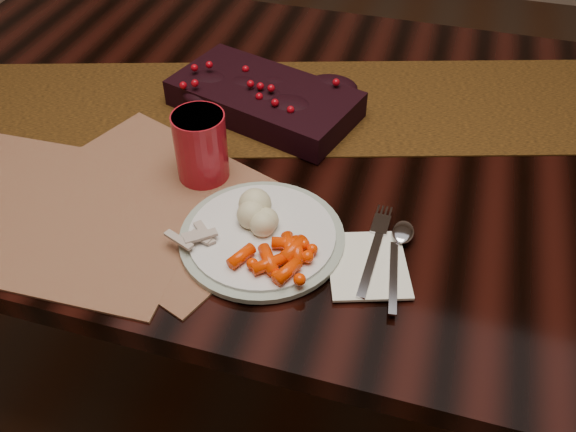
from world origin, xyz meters
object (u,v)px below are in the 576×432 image
(turkey_shreds, at_px, (193,235))
(red_cup, at_px, (201,146))
(dining_table, at_px, (314,268))
(mashed_potatoes, at_px, (258,209))
(centerpiece, at_px, (264,95))
(dinner_plate, at_px, (262,236))
(napkin, at_px, (368,265))
(placemat_main, at_px, (157,198))
(baby_carrots, at_px, (270,254))

(turkey_shreds, bearing_deg, red_cup, 106.94)
(dining_table, xyz_separation_m, mashed_potatoes, (-0.03, -0.27, 0.42))
(mashed_potatoes, bearing_deg, centerpiece, 106.17)
(dinner_plate, height_order, napkin, dinner_plate)
(dinner_plate, relative_size, napkin, 1.91)
(centerpiece, xyz_separation_m, napkin, (0.27, -0.34, -0.03))
(centerpiece, height_order, placemat_main, centerpiece)
(dining_table, xyz_separation_m, centerpiece, (-0.12, 0.04, 0.41))
(dinner_plate, bearing_deg, red_cup, 139.84)
(dining_table, bearing_deg, turkey_shreds, -108.13)
(mashed_potatoes, height_order, red_cup, red_cup)
(napkin, xyz_separation_m, red_cup, (-0.30, 0.13, 0.06))
(turkey_shreds, bearing_deg, baby_carrots, -2.39)
(placemat_main, distance_m, dinner_plate, 0.20)
(centerpiece, relative_size, placemat_main, 0.84)
(dinner_plate, relative_size, baby_carrots, 2.48)
(centerpiece, distance_m, placemat_main, 0.31)
(red_cup, bearing_deg, turkey_shreds, -73.06)
(centerpiece, distance_m, napkin, 0.43)
(dinner_plate, height_order, baby_carrots, baby_carrots)
(turkey_shreds, height_order, red_cup, red_cup)
(baby_carrots, bearing_deg, placemat_main, 158.09)
(dining_table, distance_m, dinner_plate, 0.49)
(dinner_plate, distance_m, turkey_shreds, 0.10)
(turkey_shreds, bearing_deg, dinner_plate, 23.88)
(dining_table, relative_size, dinner_plate, 7.25)
(dining_table, height_order, baby_carrots, baby_carrots)
(centerpiece, bearing_deg, mashed_potatoes, -73.83)
(napkin, bearing_deg, centerpiece, 109.69)
(placemat_main, height_order, napkin, napkin)
(turkey_shreds, bearing_deg, placemat_main, 140.29)
(placemat_main, xyz_separation_m, turkey_shreds, (0.10, -0.08, 0.03))
(placemat_main, xyz_separation_m, mashed_potatoes, (0.18, -0.02, 0.04))
(dinner_plate, xyz_separation_m, turkey_shreds, (-0.09, -0.04, 0.02))
(mashed_potatoes, distance_m, turkey_shreds, 0.10)
(centerpiece, bearing_deg, dining_table, -17.51)
(baby_carrots, xyz_separation_m, napkin, (0.14, 0.04, -0.02))
(baby_carrots, bearing_deg, mashed_potatoes, 120.09)
(dining_table, bearing_deg, placemat_main, -129.94)
(dining_table, relative_size, baby_carrots, 18.00)
(dining_table, distance_m, mashed_potatoes, 0.50)
(centerpiece, distance_m, red_cup, 0.22)
(mashed_potatoes, height_order, turkey_shreds, mashed_potatoes)
(placemat_main, xyz_separation_m, baby_carrots, (0.22, -0.09, 0.03))
(dinner_plate, distance_m, red_cup, 0.19)
(baby_carrots, distance_m, mashed_potatoes, 0.08)
(centerpiece, distance_m, dinner_plate, 0.35)
(baby_carrots, bearing_deg, dining_table, 91.70)
(centerpiece, bearing_deg, dinner_plate, -72.82)
(baby_carrots, distance_m, red_cup, 0.24)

